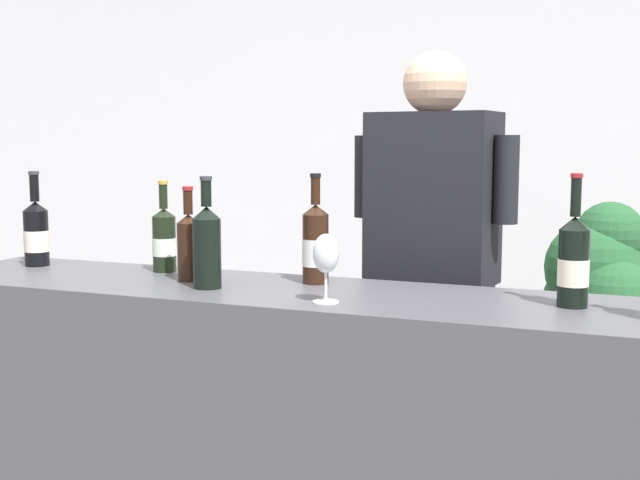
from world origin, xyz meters
The scene contains 11 objects.
wall_back centered at (0.00, 2.60, 1.40)m, with size 8.00×0.10×2.80m, color white.
counter centered at (0.00, 0.00, 0.47)m, with size 2.51×0.52×0.94m, color #4C4C51.
wine_bottle_0 centered at (-1.04, 0.10, 1.06)m, with size 0.09×0.09×0.33m.
wine_bottle_2 centered at (-0.56, 0.15, 1.05)m, with size 0.08×0.08×0.30m.
wine_bottle_3 centered at (-0.28, -0.07, 1.07)m, with size 0.08×0.08×0.33m.
wine_bottle_4 centered at (-0.39, 0.02, 1.05)m, with size 0.07×0.07×0.29m.
wine_bottle_5 centered at (0.75, 0.05, 1.06)m, with size 0.08×0.08×0.35m.
wine_bottle_6 centered at (-0.01, 0.13, 1.06)m, with size 0.08×0.08×0.33m.
wine_glass centered at (0.13, -0.14, 1.07)m, with size 0.07×0.07×0.19m.
person_server centered at (0.25, 0.54, 0.82)m, with size 0.57×0.28×1.67m.
potted_shrub centered at (0.77, 1.31, 0.72)m, with size 0.56×0.52×1.13m.
Camera 1 is at (0.91, -2.14, 1.37)m, focal length 45.76 mm.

